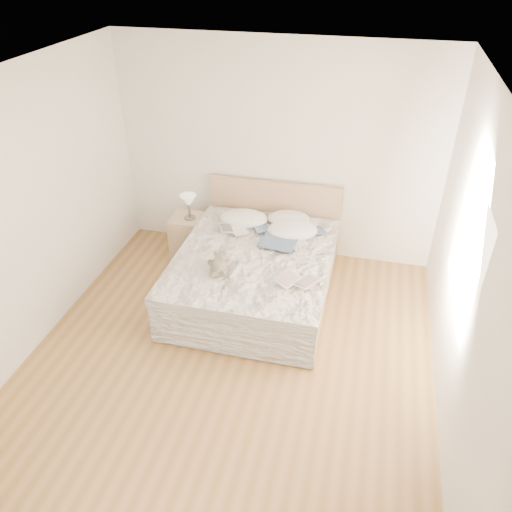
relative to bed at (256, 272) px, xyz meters
name	(u,v)px	position (x,y,z in m)	size (l,w,h in m)	color
floor	(228,363)	(0.00, -1.19, -0.31)	(4.00, 4.50, 0.00)	brown
ceiling	(216,89)	(0.00, -1.19, 2.39)	(4.00, 4.50, 0.00)	white
wall_back	(277,153)	(0.00, 1.06, 1.04)	(4.00, 0.02, 2.70)	white
wall_front	(87,492)	(0.00, -3.44, 1.04)	(4.00, 0.02, 2.70)	white
wall_left	(18,222)	(-2.00, -1.19, 1.04)	(0.02, 4.50, 2.70)	white
wall_right	(470,283)	(2.00, -1.19, 1.04)	(0.02, 4.50, 2.70)	white
window	(467,252)	(1.99, -0.89, 1.14)	(0.02, 1.30, 1.10)	white
bed	(256,272)	(0.00, 0.00, 0.00)	(1.72, 2.14, 1.00)	tan
nightstand	(190,236)	(-1.04, 0.61, -0.03)	(0.45, 0.40, 0.56)	tan
table_lamp	(189,202)	(-1.01, 0.59, 0.49)	(0.21, 0.21, 0.32)	#4E4943
pillow_left	(244,218)	(-0.31, 0.61, 0.33)	(0.59, 0.42, 0.18)	white
pillow_middle	(289,219)	(0.24, 0.74, 0.33)	(0.53, 0.37, 0.16)	white
pillow_right	(292,230)	(0.33, 0.48, 0.33)	(0.60, 0.42, 0.18)	white
blouse	(282,237)	(0.23, 0.31, 0.32)	(0.63, 0.68, 0.03)	#334661
photo_book	(233,230)	(-0.36, 0.34, 0.32)	(0.34, 0.23, 0.03)	silver
childrens_book	(298,281)	(0.56, -0.50, 0.32)	(0.40, 0.27, 0.03)	beige
teddy_bear	(219,270)	(-0.27, -0.54, 0.34)	(0.21, 0.30, 0.16)	#69604E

